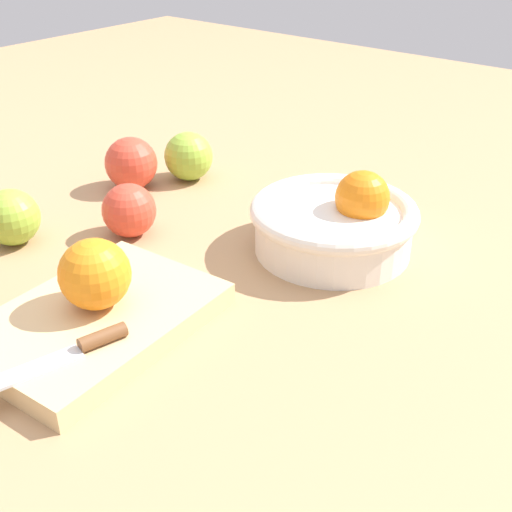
% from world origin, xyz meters
% --- Properties ---
extents(ground_plane, '(2.40, 2.40, 0.00)m').
position_xyz_m(ground_plane, '(0.00, 0.00, 0.00)').
color(ground_plane, tan).
extents(bowl, '(0.20, 0.20, 0.10)m').
position_xyz_m(bowl, '(-0.17, 0.14, 0.04)').
color(bowl, white).
rests_on(bowl, ground_plane).
extents(cutting_board, '(0.25, 0.18, 0.02)m').
position_xyz_m(cutting_board, '(0.12, 0.05, 0.01)').
color(cutting_board, '#DBB77F').
rests_on(cutting_board, ground_plane).
extents(orange_on_board, '(0.07, 0.07, 0.07)m').
position_xyz_m(orange_on_board, '(0.11, 0.04, 0.06)').
color(orange_on_board, orange).
rests_on(orange_on_board, cutting_board).
extents(knife, '(0.15, 0.06, 0.01)m').
position_xyz_m(knife, '(0.18, 0.09, 0.03)').
color(knife, silver).
rests_on(knife, cutting_board).
extents(apple_front_right, '(0.07, 0.07, 0.07)m').
position_xyz_m(apple_front_right, '(0.06, -0.18, 0.04)').
color(apple_front_right, '#8EB738').
rests_on(apple_front_right, ground_plane).
extents(apple_front_left, '(0.08, 0.08, 0.08)m').
position_xyz_m(apple_front_left, '(-0.15, -0.19, 0.04)').
color(apple_front_left, '#D6422D').
rests_on(apple_front_left, ground_plane).
extents(apple_front_left_2, '(0.07, 0.07, 0.07)m').
position_xyz_m(apple_front_left_2, '(-0.04, -0.08, 0.03)').
color(apple_front_left_2, '#D6422D').
rests_on(apple_front_left_2, ground_plane).
extents(apple_front_left_3, '(0.07, 0.07, 0.07)m').
position_xyz_m(apple_front_left_3, '(-0.22, -0.15, 0.04)').
color(apple_front_left_3, '#8EB738').
rests_on(apple_front_left_3, ground_plane).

